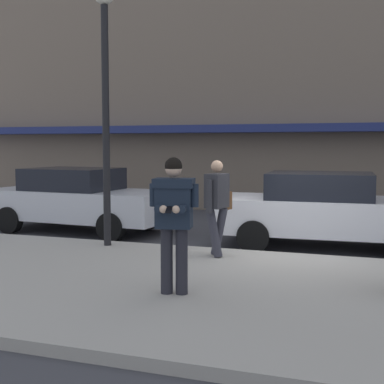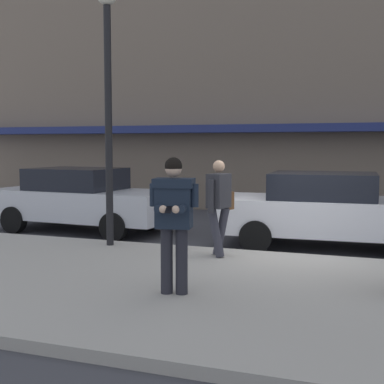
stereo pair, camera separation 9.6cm
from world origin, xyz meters
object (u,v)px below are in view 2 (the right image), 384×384
at_px(parked_sedan_mid, 330,210).
at_px(street_lamp_post, 108,91).
at_px(parked_sedan_near, 82,199).
at_px(pedestrian_with_bag, 219,202).
at_px(man_texting_on_phone, 174,210).

height_order(parked_sedan_mid, street_lamp_post, street_lamp_post).
xyz_separation_m(parked_sedan_near, pedestrian_with_bag, (4.18, -2.26, 0.32)).
bearing_deg(street_lamp_post, parked_sedan_mid, 24.62).
bearing_deg(street_lamp_post, pedestrian_with_bag, -6.21).
height_order(man_texting_on_phone, pedestrian_with_bag, man_texting_on_phone).
bearing_deg(pedestrian_with_bag, parked_sedan_near, 151.62).
height_order(parked_sedan_near, parked_sedan_mid, same).
relative_size(parked_sedan_mid, man_texting_on_phone, 2.54).
xyz_separation_m(parked_sedan_mid, pedestrian_with_bag, (-1.70, -2.09, 0.32)).
height_order(man_texting_on_phone, street_lamp_post, street_lamp_post).
bearing_deg(parked_sedan_near, parked_sedan_mid, -1.63).
bearing_deg(street_lamp_post, parked_sedan_near, 132.91).
xyz_separation_m(parked_sedan_mid, man_texting_on_phone, (-1.55, -4.62, 0.46)).
bearing_deg(pedestrian_with_bag, parked_sedan_mid, 50.90).
height_order(parked_sedan_near, pedestrian_with_bag, pedestrian_with_bag).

